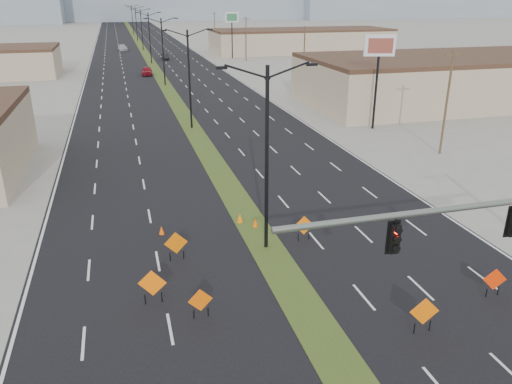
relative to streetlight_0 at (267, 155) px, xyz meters
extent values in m
cube|color=black|center=(0.00, 88.00, -5.42)|extent=(25.00, 400.00, 0.02)
cube|color=#354C1B|center=(0.00, 88.00, -5.42)|extent=(2.00, 400.00, 0.04)
cube|color=tan|center=(34.00, 33.00, -2.67)|extent=(36.00, 18.00, 5.50)
cube|color=tan|center=(38.00, 98.00, -2.92)|extent=(44.00, 16.00, 5.00)
cube|color=gray|center=(180.00, 278.00, 3.58)|extent=(160.00, 50.00, 18.00)
cylinder|color=slate|center=(5.20, -10.00, 0.68)|extent=(16.00, 0.24, 0.24)
cube|color=black|center=(1.70, -10.00, -0.20)|extent=(0.50, 0.28, 1.30)
sphere|color=#FF0C05|center=(1.70, -10.16, 0.15)|extent=(0.22, 0.22, 0.22)
cylinder|color=black|center=(0.00, 0.00, -0.42)|extent=(0.20, 0.20, 10.00)
cube|color=black|center=(-2.30, 0.00, 4.53)|extent=(0.55, 0.24, 0.14)
cube|color=black|center=(2.30, 0.00, 4.53)|extent=(0.55, 0.24, 0.14)
cylinder|color=black|center=(0.00, 28.00, -0.42)|extent=(0.20, 0.20, 10.00)
cube|color=black|center=(-2.30, 28.00, 4.53)|extent=(0.55, 0.24, 0.14)
cube|color=black|center=(2.30, 28.00, 4.53)|extent=(0.55, 0.24, 0.14)
cylinder|color=black|center=(0.00, 56.00, -0.42)|extent=(0.20, 0.20, 10.00)
cube|color=black|center=(-2.30, 56.00, 4.53)|extent=(0.55, 0.24, 0.14)
cube|color=black|center=(2.30, 56.00, 4.53)|extent=(0.55, 0.24, 0.14)
cylinder|color=black|center=(0.00, 84.00, -0.42)|extent=(0.20, 0.20, 10.00)
cube|color=black|center=(-2.30, 84.00, 4.53)|extent=(0.55, 0.24, 0.14)
cube|color=black|center=(2.30, 84.00, 4.53)|extent=(0.55, 0.24, 0.14)
cylinder|color=black|center=(0.00, 112.00, -0.42)|extent=(0.20, 0.20, 10.00)
cube|color=black|center=(-2.30, 112.00, 4.53)|extent=(0.55, 0.24, 0.14)
cube|color=black|center=(2.30, 112.00, 4.53)|extent=(0.55, 0.24, 0.14)
cylinder|color=black|center=(0.00, 140.00, -0.42)|extent=(0.20, 0.20, 10.00)
cube|color=black|center=(-2.30, 140.00, 4.53)|extent=(0.55, 0.24, 0.14)
cube|color=black|center=(2.30, 140.00, 4.53)|extent=(0.55, 0.24, 0.14)
cylinder|color=black|center=(0.00, 168.00, -0.42)|extent=(0.20, 0.20, 10.00)
cube|color=black|center=(-2.30, 168.00, 4.53)|extent=(0.55, 0.24, 0.14)
cube|color=black|center=(2.30, 168.00, 4.53)|extent=(0.55, 0.24, 0.14)
cylinder|color=#4C3823|center=(20.00, 13.00, -0.92)|extent=(0.20, 0.20, 9.00)
cube|color=#4C3823|center=(20.00, 13.00, 3.18)|extent=(1.60, 0.10, 0.10)
cylinder|color=#4C3823|center=(20.00, 48.00, -0.92)|extent=(0.20, 0.20, 9.00)
cube|color=#4C3823|center=(20.00, 48.00, 3.18)|extent=(1.60, 0.10, 0.10)
cylinder|color=#4C3823|center=(20.00, 83.00, -0.92)|extent=(0.20, 0.20, 9.00)
cube|color=#4C3823|center=(20.00, 83.00, 3.18)|extent=(1.60, 0.10, 0.10)
cylinder|color=#4C3823|center=(20.00, 118.00, -0.92)|extent=(0.20, 0.20, 9.00)
cube|color=#4C3823|center=(20.00, 118.00, 3.18)|extent=(1.60, 0.10, 0.10)
imported|color=maroon|center=(-2.00, 67.72, -4.68)|extent=(2.04, 4.44, 1.47)
imported|color=black|center=(3.39, 90.06, -4.78)|extent=(1.37, 3.86, 1.27)
imported|color=#AFB3B9|center=(-5.12, 111.48, -4.68)|extent=(2.48, 5.22, 1.47)
cube|color=#FF6705|center=(-6.51, -3.88, -4.34)|extent=(1.27, 0.32, 1.29)
cylinder|color=black|center=(-6.88, -3.88, -5.15)|extent=(0.05, 0.05, 0.54)
cylinder|color=black|center=(-6.13, -3.88, -5.15)|extent=(0.05, 0.05, 0.54)
cube|color=#E75904|center=(-4.60, -5.53, -4.52)|extent=(1.08, 0.09, 1.08)
cylinder|color=black|center=(-4.91, -5.53, -5.19)|extent=(0.05, 0.05, 0.45)
cylinder|color=black|center=(-4.28, -5.53, -5.19)|extent=(0.05, 0.05, 0.45)
cube|color=#D86004|center=(-4.99, -0.13, -4.39)|extent=(1.23, 0.07, 1.23)
cylinder|color=black|center=(-5.35, -0.13, -5.16)|extent=(0.05, 0.05, 0.51)
cylinder|color=black|center=(-4.63, -0.13, -5.16)|extent=(0.05, 0.05, 0.51)
cube|color=orange|center=(2.34, 0.28, -4.48)|extent=(1.13, 0.15, 1.13)
cylinder|color=black|center=(2.01, 0.28, -5.18)|extent=(0.05, 0.05, 0.47)
cylinder|color=black|center=(2.67, 0.28, -5.18)|extent=(0.05, 0.05, 0.47)
cube|color=#F16405|center=(4.14, -9.00, -4.37)|extent=(1.25, 0.24, 1.26)
cylinder|color=black|center=(3.77, -9.00, -5.16)|extent=(0.05, 0.05, 0.52)
cylinder|color=black|center=(4.51, -9.00, -5.16)|extent=(0.05, 0.05, 0.52)
cube|color=#F13005|center=(8.83, -7.49, -4.50)|extent=(1.08, 0.31, 1.10)
cylinder|color=black|center=(8.51, -7.49, -5.19)|extent=(0.05, 0.05, 0.46)
cylinder|color=black|center=(9.15, -7.49, -5.19)|extent=(0.05, 0.05, 0.46)
cone|color=orange|center=(-5.02, 1.74, -5.12)|extent=(0.42, 0.42, 0.60)
cone|color=orange|center=(-0.65, 3.54, -5.10)|extent=(0.46, 0.46, 0.64)
cone|color=#E55E04|center=(0.10, 2.68, -5.11)|extent=(0.47, 0.47, 0.62)
cone|color=#FB5705|center=(-5.48, 3.20, -5.15)|extent=(0.38, 0.38, 0.54)
cylinder|color=black|center=(18.49, 22.78, -1.49)|extent=(0.24, 0.24, 7.86)
cube|color=white|center=(18.49, 22.78, 3.07)|extent=(3.08, 1.18, 2.07)
cube|color=brown|center=(18.49, 22.58, 3.07)|extent=(2.40, 0.73, 1.45)
cylinder|color=black|center=(18.17, 88.38, -1.38)|extent=(0.24, 0.24, 8.09)
cube|color=white|center=(18.17, 88.38, 3.31)|extent=(3.17, 1.18, 2.13)
cube|color=#30794C|center=(18.17, 88.18, 3.31)|extent=(2.48, 0.72, 1.49)
camera|label=1|loc=(-7.11, -23.81, 7.73)|focal=35.00mm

